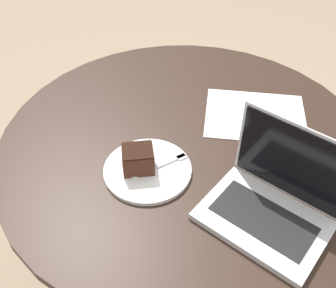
{
  "coord_description": "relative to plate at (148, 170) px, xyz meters",
  "views": [
    {
      "loc": [
        -0.33,
        -0.82,
        1.58
      ],
      "look_at": [
        -0.07,
        -0.05,
        0.82
      ],
      "focal_mm": 42.0,
      "sensor_mm": 36.0,
      "label": 1
    }
  ],
  "objects": [
    {
      "name": "coffee_glass",
      "position": [
        0.36,
        -0.05,
        0.05
      ],
      "size": [
        0.07,
        0.07,
        0.1
      ],
      "color": "#3D2619",
      "rests_on": "dining_table"
    },
    {
      "name": "laptop",
      "position": [
        0.25,
        -0.24,
        0.04
      ],
      "size": [
        0.34,
        0.37,
        0.24
      ],
      "rotation": [
        0.0,
        0.0,
        8.43
      ],
      "color": "silver",
      "rests_on": "dining_table"
    },
    {
      "name": "plate",
      "position": [
        0.0,
        0.0,
        0.0
      ],
      "size": [
        0.24,
        0.24,
        0.01
      ],
      "color": "white",
      "rests_on": "dining_table"
    },
    {
      "name": "fork",
      "position": [
        0.05,
        0.0,
        0.01
      ],
      "size": [
        0.17,
        0.06,
        0.0
      ],
      "rotation": [
        0.0,
        0.0,
        6.5
      ],
      "color": "silver",
      "rests_on": "plate"
    },
    {
      "name": "dining_table",
      "position": [
        0.15,
        0.1,
        -0.13
      ],
      "size": [
        1.13,
        1.13,
        0.78
      ],
      "color": "black",
      "rests_on": "ground_plane"
    },
    {
      "name": "cake_slice",
      "position": [
        -0.02,
        0.01,
        0.04
      ],
      "size": [
        0.1,
        0.09,
        0.07
      ],
      "rotation": [
        0.0,
        0.0,
        6.09
      ],
      "color": "#472619",
      "rests_on": "plate"
    },
    {
      "name": "ground_plane",
      "position": [
        0.15,
        0.1,
        -0.78
      ],
      "size": [
        12.0,
        12.0,
        0.0
      ],
      "primitive_type": "plane",
      "color": "gray"
    },
    {
      "name": "paper_document",
      "position": [
        0.4,
        0.13,
        -0.0
      ],
      "size": [
        0.4,
        0.37,
        0.0
      ],
      "rotation": [
        0.0,
        0.0,
        -0.45
      ],
      "color": "white",
      "rests_on": "dining_table"
    }
  ]
}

